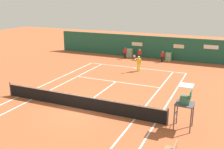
{
  "coord_description": "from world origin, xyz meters",
  "views": [
    {
      "loc": [
        8.69,
        -14.03,
        7.17
      ],
      "look_at": [
        -0.15,
        5.85,
        0.8
      ],
      "focal_mm": 42.02,
      "sensor_mm": 36.0,
      "label": 1
    }
  ],
  "objects": [
    {
      "name": "tennis_ball_near_service_line",
      "position": [
        3.6,
        5.52,
        0.03
      ],
      "size": [
        0.07,
        0.07,
        0.07
      ],
      "primitive_type": "sphere",
      "color": "#CCE033",
      "rests_on": "ground_plane"
    },
    {
      "name": "ground_plane",
      "position": [
        -0.0,
        0.58,
        0.0
      ],
      "size": [
        80.0,
        80.0,
        0.01
      ],
      "color": "#A8512D"
    },
    {
      "name": "player_on_baseline",
      "position": [
        0.7,
        10.54,
        0.94
      ],
      "size": [
        0.73,
        0.64,
        1.79
      ],
      "rotation": [
        0.0,
        0.0,
        2.93
      ],
      "color": "yellow",
      "rests_on": "ground_plane"
    },
    {
      "name": "umpire_chair",
      "position": [
        6.91,
        0.0,
        1.66
      ],
      "size": [
        1.0,
        1.0,
        2.6
      ],
      "rotation": [
        0.0,
        0.0,
        1.57
      ],
      "color": "#47474C",
      "rests_on": "ground_plane"
    },
    {
      "name": "sponsor_back_wall",
      "position": [
        -0.01,
        16.97,
        1.32
      ],
      "size": [
        25.0,
        1.02,
        2.73
      ],
      "color": "#1E5642",
      "rests_on": "ground_plane"
    },
    {
      "name": "ball_kid_right_post",
      "position": [
        -2.63,
        15.4,
        0.79
      ],
      "size": [
        0.46,
        0.19,
        1.38
      ],
      "rotation": [
        0.0,
        0.0,
        3.17
      ],
      "color": "black",
      "rests_on": "ground_plane"
    },
    {
      "name": "ball_kid_centre_post",
      "position": [
        1.99,
        15.4,
        0.74
      ],
      "size": [
        0.43,
        0.21,
        1.29
      ],
      "rotation": [
        0.0,
        0.0,
        2.98
      ],
      "color": "black",
      "rests_on": "ground_plane"
    },
    {
      "name": "ball_kid_left_post",
      "position": [
        -0.77,
        15.4,
        0.77
      ],
      "size": [
        0.45,
        0.19,
        1.34
      ],
      "rotation": [
        0.0,
        0.0,
        3.19
      ],
      "color": "black",
      "rests_on": "ground_plane"
    },
    {
      "name": "tennis_net",
      "position": [
        0.0,
        0.0,
        0.51
      ],
      "size": [
        12.1,
        0.1,
        1.07
      ],
      "color": "#4C4C51",
      "rests_on": "ground_plane"
    }
  ]
}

